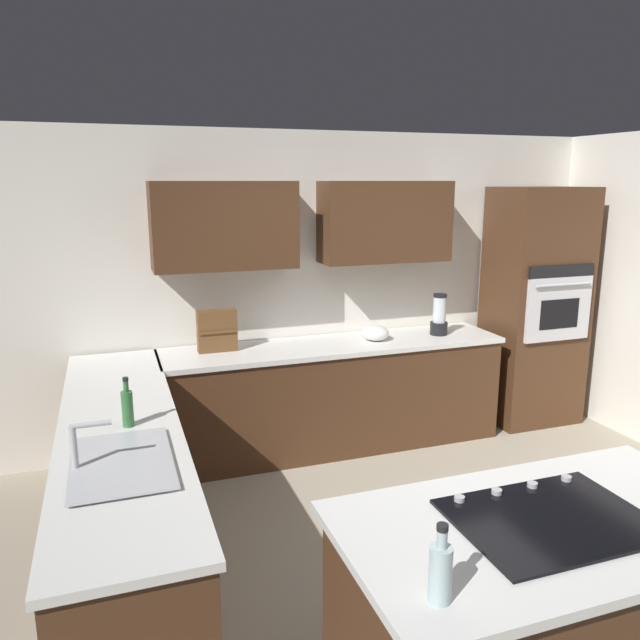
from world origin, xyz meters
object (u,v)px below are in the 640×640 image
(cooktop, at_px, (550,518))
(spice_rack, at_px, (217,331))
(mixing_bowl, at_px, (375,333))
(oil_bottle, at_px, (440,571))
(dish_soap_bottle, at_px, (127,407))
(wall_oven, at_px, (535,307))
(blender, at_px, (439,317))
(sink_unit, at_px, (120,462))

(cooktop, xyz_separation_m, spice_rack, (0.80, -2.87, 0.16))
(mixing_bowl, distance_m, oil_bottle, 3.26)
(cooktop, xyz_separation_m, dish_soap_bottle, (1.52, -1.53, 0.10))
(mixing_bowl, height_order, dish_soap_bottle, dish_soap_bottle)
(mixing_bowl, relative_size, oil_bottle, 0.85)
(wall_oven, height_order, mixing_bowl, wall_oven)
(spice_rack, bearing_deg, cooktop, 105.62)
(wall_oven, distance_m, dish_soap_bottle, 3.83)
(blender, relative_size, dish_soap_bottle, 1.28)
(wall_oven, height_order, spice_rack, wall_oven)
(dish_soap_bottle, height_order, oil_bottle, dish_soap_bottle)
(spice_rack, bearing_deg, mixing_bowl, 175.70)
(cooktop, bearing_deg, mixing_bowl, -100.18)
(blender, bearing_deg, cooktop, 68.40)
(blender, height_order, oil_bottle, blender)
(cooktop, height_order, oil_bottle, oil_bottle)
(wall_oven, relative_size, spice_rack, 6.56)
(mixing_bowl, relative_size, spice_rack, 0.70)
(sink_unit, distance_m, blender, 3.19)
(dish_soap_bottle, distance_m, oil_bottle, 2.00)
(mixing_bowl, height_order, spice_rack, spice_rack)
(cooktop, relative_size, blender, 2.14)
(dish_soap_bottle, bearing_deg, spice_rack, -118.28)
(wall_oven, xyz_separation_m, sink_unit, (3.68, 1.73, -0.16))
(spice_rack, bearing_deg, blender, 177.06)
(spice_rack, distance_m, oil_bottle, 3.15)
(dish_soap_bottle, bearing_deg, wall_oven, -160.89)
(blender, height_order, dish_soap_bottle, blender)
(wall_oven, xyz_separation_m, spice_rack, (2.90, -0.08, -0.01))
(cooktop, distance_m, mixing_bowl, 2.82)
(blender, relative_size, mixing_bowl, 1.56)
(wall_oven, bearing_deg, blender, 0.79)
(sink_unit, distance_m, oil_bottle, 1.62)
(cooktop, bearing_deg, oil_bottle, 22.81)
(wall_oven, height_order, blender, wall_oven)
(wall_oven, height_order, dish_soap_bottle, wall_oven)
(spice_rack, height_order, dish_soap_bottle, spice_rack)
(cooktop, xyz_separation_m, mixing_bowl, (-0.50, -2.77, 0.06))
(oil_bottle, bearing_deg, sink_unit, -54.98)
(dish_soap_bottle, bearing_deg, cooktop, 134.83)
(sink_unit, distance_m, dish_soap_bottle, 0.49)
(spice_rack, bearing_deg, dish_soap_bottle, 61.72)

